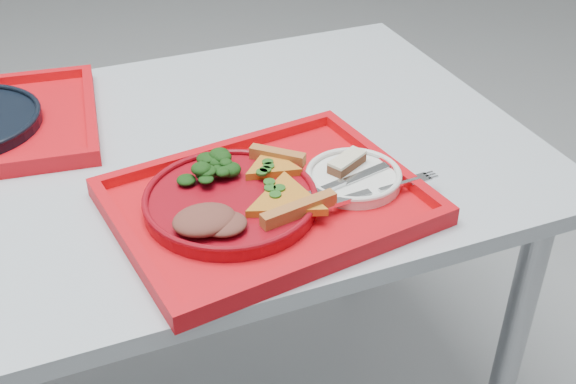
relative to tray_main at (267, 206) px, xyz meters
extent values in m
cube|color=#AFB8C5|center=(-0.27, 0.21, -0.02)|extent=(1.60, 0.80, 0.03)
cylinder|color=gray|center=(0.45, -0.11, -0.40)|extent=(0.05, 0.05, 0.72)
cylinder|color=gray|center=(0.45, 0.53, -0.40)|extent=(0.05, 0.05, 0.72)
cube|color=red|center=(0.00, 0.00, 0.00)|extent=(0.49, 0.41, 0.01)
cylinder|color=maroon|center=(-0.05, 0.01, 0.02)|extent=(0.26, 0.26, 0.02)
cylinder|color=white|center=(0.14, 0.00, 0.01)|extent=(0.15, 0.15, 0.01)
ellipsoid|color=black|center=(-0.07, 0.08, 0.05)|extent=(0.09, 0.08, 0.04)
ellipsoid|color=brown|center=(-0.11, -0.05, 0.04)|extent=(0.09, 0.07, 0.03)
cube|color=#502A1A|center=(0.15, 0.03, 0.03)|extent=(0.07, 0.06, 0.01)
cube|color=beige|center=(0.15, 0.03, 0.04)|extent=(0.07, 0.06, 0.00)
cube|color=silver|center=(0.14, -0.01, 0.02)|extent=(0.18, 0.06, 0.01)
cube|color=silver|center=(0.16, -0.06, 0.02)|extent=(0.19, 0.04, 0.01)
camera|label=1|loc=(-0.31, -0.84, 0.64)|focal=45.00mm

